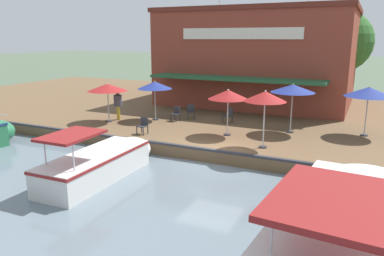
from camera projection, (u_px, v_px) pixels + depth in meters
The scene contains 18 objects.
ground_plane at pixel (212, 165), 16.28m from camera, with size 220.00×220.00×0.00m, color #4C5B47.
quay_deck at pixel (273, 113), 25.85m from camera, with size 22.00×56.00×0.60m, color brown.
quay_edge_fender at pixel (213, 150), 16.21m from camera, with size 0.20×50.40×0.10m, color #2D2D33.
waterfront_restaurant at pixel (259, 57), 28.15m from camera, with size 11.50×13.43×9.05m.
patio_umbrella_mid_patio_right at pixel (155, 85), 21.98m from camera, with size 2.05×2.05×2.33m.
patio_umbrella_by_entrance at pixel (293, 89), 18.93m from camera, with size 2.23×2.23×2.54m.
patio_umbrella_mid_patio_left at pixel (228, 95), 18.45m from camera, with size 1.99×1.99×2.34m.
patio_umbrella_back_row at pixel (107, 87), 21.51m from camera, with size 2.28×2.28×2.27m.
patio_umbrella_far_corner at pixel (265, 96), 16.24m from camera, with size 1.86×1.86×2.59m.
patio_umbrella_near_quay_edge at pixel (369, 92), 18.30m from camera, with size 2.30×2.30×2.50m.
cafe_chair_under_first_umbrella at pixel (191, 111), 22.69m from camera, with size 0.59×0.59×0.85m.
cafe_chair_mid_patio at pixel (228, 115), 21.61m from camera, with size 0.59×0.59×0.85m.
cafe_chair_back_row_seat at pixel (176, 113), 22.10m from camera, with size 0.50×0.50×0.85m.
cafe_chair_beside_entrance at pixel (143, 125), 19.06m from camera, with size 0.46×0.46×0.85m.
person_near_entrance at pixel (118, 102), 22.26m from camera, with size 0.49×0.49×1.72m.
motorboat_far_downstream at pixel (356, 221), 9.65m from camera, with size 8.93×3.88×2.33m.
motorboat_second_along at pixel (104, 161), 14.79m from camera, with size 5.91×1.91×2.08m.
tree_downstream_bank at pixel (339, 44), 29.99m from camera, with size 5.12×4.88×6.91m.
Camera 1 is at (14.30, 5.87, 5.41)m, focal length 35.00 mm.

